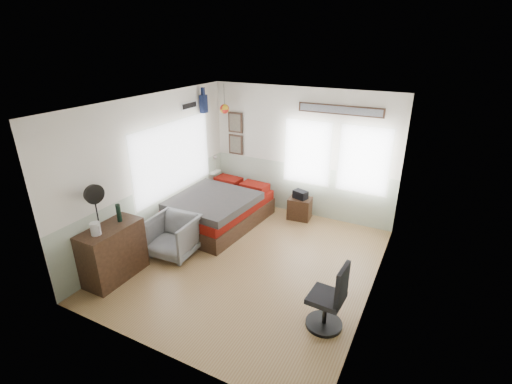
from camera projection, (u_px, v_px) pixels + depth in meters
ground_plane at (251, 263)px, 6.40m from camera, size 4.00×4.50×0.01m
room_shell at (251, 170)px, 5.95m from camera, size 4.02×4.52×2.71m
wall_decor at (247, 115)px, 7.65m from camera, size 3.55×1.32×1.44m
bed at (218, 209)px, 7.60m from camera, size 1.65×2.22×0.67m
dresser at (113, 252)px, 5.85m from camera, size 0.48×1.00×0.90m
armchair at (173, 236)px, 6.52m from camera, size 0.81×0.83×0.72m
nightstand at (300, 208)px, 7.86m from camera, size 0.50×0.41×0.46m
task_chair at (330, 303)px, 4.82m from camera, size 0.49×0.49×0.99m
kettle at (96, 229)px, 5.43m from camera, size 0.17×0.15×0.19m
bottle at (119, 213)px, 5.81m from camera, size 0.07×0.07×0.29m
stand_fan at (94, 195)px, 5.40m from camera, size 0.13×0.30×0.73m
black_bag at (300, 195)px, 7.74m from camera, size 0.33×0.27×0.17m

